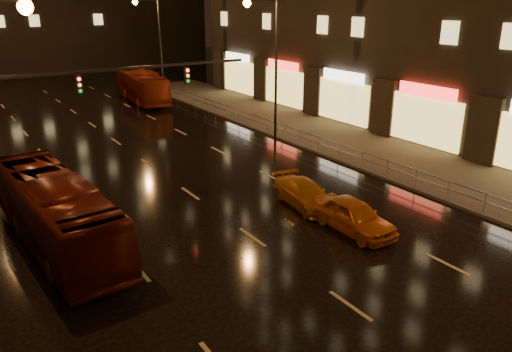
# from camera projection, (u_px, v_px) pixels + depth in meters

# --- Properties ---
(ground) EXTENTS (140.00, 140.00, 0.00)m
(ground) POSITION_uv_depth(u_px,v_px,m) (160.00, 172.00, 29.07)
(ground) COLOR black
(ground) RESTS_ON ground
(sidewalk_right) EXTENTS (7.00, 70.00, 0.15)m
(sidewalk_right) POSITION_uv_depth(u_px,v_px,m) (387.00, 155.00, 32.02)
(sidewalk_right) COLOR #38332D
(sidewalk_right) RESTS_ON ground
(traffic_signal) EXTENTS (15.31, 0.32, 6.20)m
(traffic_signal) POSITION_uv_depth(u_px,v_px,m) (59.00, 101.00, 24.89)
(traffic_signal) COLOR black
(traffic_signal) RESTS_ON ground
(railing_right) EXTENTS (0.05, 56.00, 1.00)m
(railing_right) POSITION_uv_depth(u_px,v_px,m) (318.00, 140.00, 32.42)
(railing_right) COLOR #99999E
(railing_right) RESTS_ON sidewalk_right
(bus_red) EXTENTS (3.21, 10.69, 2.94)m
(bus_red) POSITION_uv_depth(u_px,v_px,m) (56.00, 212.00, 19.99)
(bus_red) COLOR #4B110A
(bus_red) RESTS_ON ground
(bus_curb) EXTENTS (3.45, 10.90, 2.99)m
(bus_curb) POSITION_uv_depth(u_px,v_px,m) (142.00, 86.00, 48.93)
(bus_curb) COLOR maroon
(bus_curb) RESTS_ON ground
(taxi_near) EXTENTS (1.73, 4.21, 1.43)m
(taxi_near) POSITION_uv_depth(u_px,v_px,m) (353.00, 216.00, 21.51)
(taxi_near) COLOR #D06413
(taxi_near) RESTS_ON ground
(taxi_far) EXTENTS (2.20, 4.37, 1.22)m
(taxi_far) POSITION_uv_depth(u_px,v_px,m) (305.00, 194.00, 24.21)
(taxi_far) COLOR orange
(taxi_far) RESTS_ON ground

